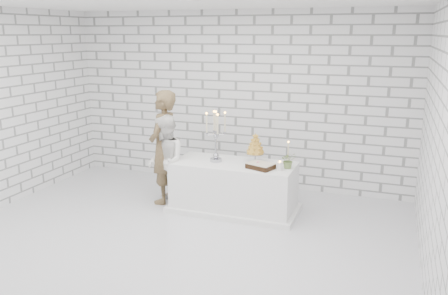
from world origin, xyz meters
TOP-DOWN VIEW (x-y plane):
  - ground at (0.00, 0.00)m, footprint 6.00×5.00m
  - wall_back at (0.00, 2.50)m, footprint 6.00×0.01m
  - wall_front at (0.00, -2.50)m, footprint 6.00×0.01m
  - wall_right at (3.00, 0.00)m, footprint 0.01×5.00m
  - cake_table at (0.42, 1.20)m, footprint 1.80×0.80m
  - groom at (-0.75, 1.20)m, footprint 0.47×0.68m
  - bride at (-0.64, 1.05)m, footprint 0.82×0.87m
  - candelabra at (0.14, 1.17)m, footprint 0.37×0.37m
  - croquembouche at (0.70, 1.33)m, footprint 0.30×0.30m
  - chocolate_cake at (0.87, 1.04)m, footprint 0.42×0.36m
  - pillar_candle at (1.14, 1.05)m, footprint 0.09×0.09m
  - extra_taper at (1.17, 1.42)m, footprint 0.07×0.07m
  - flowers at (1.23, 1.20)m, footprint 0.27×0.25m

SIDE VIEW (x-z plane):
  - ground at x=0.00m, z-range -0.01..0.01m
  - cake_table at x=0.42m, z-range 0.00..0.75m
  - bride at x=-0.64m, z-range 0.00..1.43m
  - chocolate_cake at x=0.87m, z-range 0.75..0.83m
  - pillar_candle at x=1.14m, z-range 0.75..0.87m
  - flowers at x=1.23m, z-range 0.75..0.98m
  - groom at x=-0.75m, z-range 0.00..1.78m
  - extra_taper at x=1.17m, z-range 0.75..1.07m
  - croquembouche at x=0.70m, z-range 0.75..1.19m
  - candelabra at x=0.14m, z-range 0.75..1.52m
  - wall_back at x=0.00m, z-range 0.00..3.00m
  - wall_front at x=0.00m, z-range 0.00..3.00m
  - wall_right at x=3.00m, z-range 0.00..3.00m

